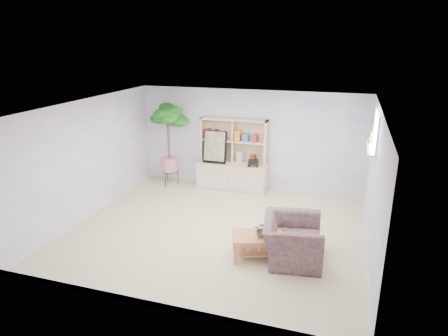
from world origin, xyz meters
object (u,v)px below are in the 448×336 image
(coffee_table, at_px, (262,246))
(armchair, at_px, (292,237))
(floor_tree, at_px, (169,145))
(storage_unit, at_px, (233,155))

(coffee_table, xyz_separation_m, armchair, (0.48, 0.07, 0.20))
(floor_tree, bearing_deg, armchair, -37.80)
(storage_unit, xyz_separation_m, floor_tree, (-1.57, -0.21, 0.16))
(floor_tree, bearing_deg, storage_unit, 7.59)
(coffee_table, distance_m, floor_tree, 4.13)
(coffee_table, relative_size, armchair, 0.90)
(coffee_table, height_order, armchair, armchair)
(coffee_table, xyz_separation_m, floor_tree, (-2.97, 2.75, 0.82))
(storage_unit, relative_size, armchair, 1.59)
(armchair, bearing_deg, floor_tree, 44.19)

